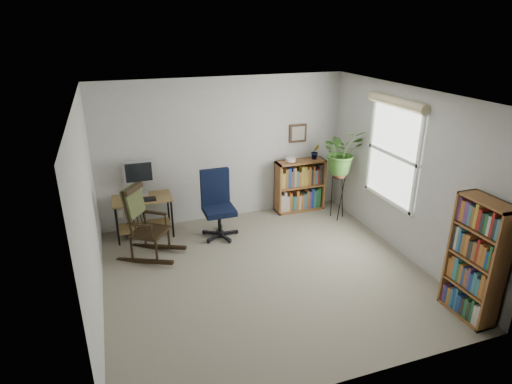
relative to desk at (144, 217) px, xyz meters
name	(u,v)px	position (x,y,z in m)	size (l,w,h in m)	color
floor	(266,274)	(1.43, -1.70, -0.32)	(4.20, 4.00, 0.00)	slate
ceiling	(267,96)	(1.43, -1.70, 2.08)	(4.20, 4.00, 0.00)	silver
wall_back	(225,150)	(1.43, 0.30, 0.88)	(4.20, 0.00, 2.40)	#AFB0AB
wall_front	(349,275)	(1.43, -3.70, 0.88)	(4.20, 0.00, 2.40)	#AFB0AB
wall_left	(89,215)	(-0.67, -1.70, 0.88)	(0.00, 4.00, 2.40)	#AFB0AB
wall_right	(406,174)	(3.53, -1.70, 0.88)	(0.00, 4.00, 2.40)	#AFB0AB
window	(392,155)	(3.49, -1.40, 1.08)	(0.12, 1.20, 1.50)	white
desk	(144,217)	(0.00, 0.00, 0.00)	(0.90, 0.50, 0.65)	olive
monitor	(139,178)	(0.00, 0.14, 0.60)	(0.46, 0.16, 0.56)	#B4B4B8
keyboard	(143,200)	(0.00, -0.12, 0.34)	(0.40, 0.15, 0.03)	black
office_chair	(219,205)	(1.12, -0.44, 0.22)	(0.59, 0.59, 1.09)	black
rocking_chair	(149,222)	(0.02, -0.71, 0.22)	(0.56, 0.94, 1.09)	black
low_bookshelf	(300,186)	(2.75, 0.12, 0.14)	(0.88, 0.29, 0.93)	brown
tall_bookshelf	(476,260)	(3.35, -3.27, 0.40)	(0.27, 0.63, 1.45)	brown
plant_stand	(338,194)	(3.23, -0.42, 0.12)	(0.25, 0.25, 0.89)	black
spider_plant	(343,130)	(3.23, -0.42, 1.23)	(1.69, 1.88, 1.46)	#356222
potted_plant_small	(315,156)	(3.03, 0.13, 0.66)	(0.13, 0.24, 0.11)	#356222
framed_picture	(298,133)	(2.75, 0.27, 1.06)	(0.32, 0.04, 0.32)	black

